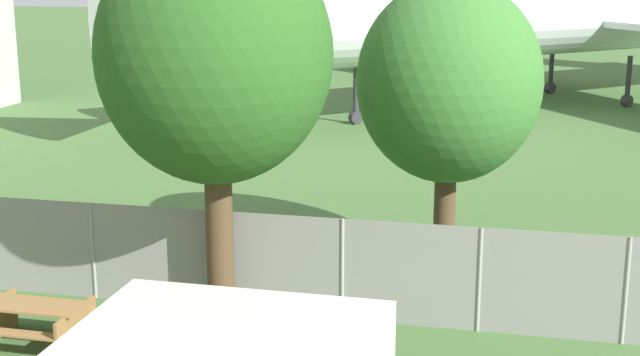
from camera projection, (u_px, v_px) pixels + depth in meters
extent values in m
cylinder|color=gray|center=(93.00, 251.00, 17.82)|extent=(0.07, 0.07, 2.00)
cylinder|color=gray|center=(214.00, 260.00, 17.28)|extent=(0.07, 0.07, 2.00)
cylinder|color=gray|center=(342.00, 270.00, 16.73)|extent=(0.07, 0.07, 2.00)
cylinder|color=gray|center=(479.00, 280.00, 16.19)|extent=(0.07, 0.07, 2.00)
cylinder|color=gray|center=(626.00, 291.00, 15.64)|extent=(0.07, 0.07, 2.00)
cube|color=gray|center=(214.00, 260.00, 17.28)|extent=(56.00, 0.01, 2.00)
cylinder|color=silver|center=(566.00, 9.00, 41.94)|extent=(29.18, 27.31, 4.18)
cone|color=silver|center=(162.00, 23.00, 32.26)|extent=(5.91, 5.91, 4.18)
cube|color=silver|center=(459.00, 11.00, 51.50)|extent=(15.63, 14.10, 0.30)
cylinder|color=#939399|center=(491.00, 33.00, 49.90)|extent=(4.04, 3.93, 1.88)
cylinder|color=#2D2D33|center=(356.00, 96.00, 37.08)|extent=(0.24, 0.24, 2.38)
cylinder|color=#2D2D33|center=(356.00, 117.00, 37.30)|extent=(0.62, 0.60, 0.56)
cylinder|color=#2D2D33|center=(628.00, 81.00, 41.47)|extent=(0.24, 0.24, 2.38)
cylinder|color=#2D2D33|center=(627.00, 101.00, 41.68)|extent=(0.62, 0.60, 0.56)
cylinder|color=#2D2D33|center=(551.00, 70.00, 45.69)|extent=(0.24, 0.24, 2.38)
cylinder|color=#2D2D33|center=(550.00, 88.00, 45.91)|extent=(0.62, 0.60, 0.56)
cube|color=olive|center=(181.00, 324.00, 14.87)|extent=(1.66, 1.11, 0.04)
cube|color=olive|center=(201.00, 329.00, 15.43)|extent=(1.54, 0.64, 0.04)
cube|color=olive|center=(162.00, 353.00, 14.46)|extent=(1.54, 0.64, 0.04)
cube|color=olive|center=(215.00, 352.00, 14.67)|extent=(0.40, 1.37, 0.74)
cube|color=olive|center=(150.00, 337.00, 15.25)|extent=(0.40, 1.37, 0.74)
cube|color=olive|center=(33.00, 305.00, 15.68)|extent=(1.82, 0.78, 0.04)
cube|color=olive|center=(51.00, 309.00, 16.28)|extent=(1.82, 0.30, 0.04)
cube|color=olive|center=(17.00, 334.00, 15.22)|extent=(1.82, 0.30, 0.04)
cube|color=olive|center=(76.00, 329.00, 15.59)|extent=(0.08, 1.40, 0.74)
cylinder|color=#4C3823|center=(220.00, 237.00, 16.70)|extent=(0.51, 0.51, 3.21)
ellipsoid|color=#28561E|center=(215.00, 54.00, 15.89)|extent=(4.26, 4.26, 4.69)
cylinder|color=#4C3823|center=(444.00, 215.00, 19.42)|extent=(0.47, 0.47, 2.51)
ellipsoid|color=#38702D|center=(449.00, 82.00, 18.73)|extent=(3.91, 3.91, 4.30)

